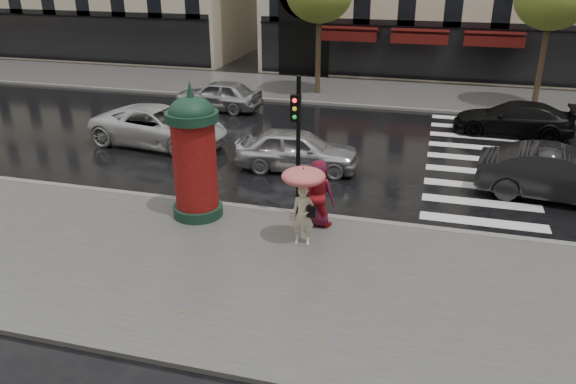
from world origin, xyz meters
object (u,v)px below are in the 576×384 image
(woman_umbrella, at_px, (303,193))
(car_black, at_px, (513,119))
(woman_red, at_px, (317,193))
(traffic_light, at_px, (297,135))
(car_silver, at_px, (297,150))
(car_white, at_px, (160,126))
(morris_column, at_px, (194,153))
(man_burgundy, at_px, (318,193))
(car_far_silver, at_px, (218,95))
(car_darkgrey, at_px, (560,175))

(woman_umbrella, relative_size, car_black, 0.45)
(woman_red, bearing_deg, traffic_light, -26.37)
(woman_umbrella, bearing_deg, car_silver, 105.75)
(car_black, bearing_deg, woman_red, -26.30)
(car_silver, distance_m, car_white, 6.14)
(morris_column, relative_size, car_black, 0.82)
(morris_column, distance_m, traffic_light, 2.93)
(man_burgundy, bearing_deg, woman_red, 14.13)
(traffic_light, relative_size, car_far_silver, 0.94)
(woman_umbrella, relative_size, car_silver, 0.49)
(car_white, height_order, car_black, car_white)
(car_silver, xyz_separation_m, car_black, (7.78, 6.41, -0.04))
(morris_column, xyz_separation_m, traffic_light, (2.81, 0.63, 0.58))
(car_white, bearing_deg, woman_red, -119.12)
(woman_umbrella, height_order, car_silver, woman_umbrella)
(woman_red, relative_size, man_burgundy, 0.99)
(woman_umbrella, distance_m, man_burgundy, 1.29)
(man_burgundy, height_order, car_white, man_burgundy)
(traffic_light, bearing_deg, car_silver, 104.12)
(car_white, distance_m, car_black, 14.71)
(car_black, bearing_deg, car_silver, -47.08)
(man_burgundy, bearing_deg, morris_column, 19.22)
(woman_red, bearing_deg, morris_column, 5.52)
(man_burgundy, xyz_separation_m, car_black, (6.08, 10.74, -0.37))
(woman_umbrella, xyz_separation_m, man_burgundy, (0.14, 1.20, -0.47))
(car_black, bearing_deg, traffic_light, -29.59)
(woman_umbrella, xyz_separation_m, car_darkgrey, (6.97, 5.14, -0.73))
(woman_umbrella, xyz_separation_m, woman_red, (0.09, 1.20, -0.48))
(car_silver, relative_size, car_darkgrey, 0.89)
(morris_column, bearing_deg, man_burgundy, 5.09)
(woman_umbrella, height_order, traffic_light, traffic_light)
(car_white, bearing_deg, morris_column, -137.48)
(woman_red, xyz_separation_m, morris_column, (-3.44, -0.31, 0.95))
(morris_column, bearing_deg, car_white, 125.41)
(woman_umbrella, height_order, man_burgundy, woman_umbrella)
(woman_red, height_order, traffic_light, traffic_light)
(car_silver, bearing_deg, woman_red, -163.82)
(woman_red, xyz_separation_m, car_black, (6.13, 10.74, -0.36))
(woman_red, distance_m, car_silver, 4.64)
(traffic_light, height_order, car_far_silver, traffic_light)
(man_burgundy, xyz_separation_m, car_far_silver, (-7.47, 11.29, -0.34))
(morris_column, bearing_deg, car_far_silver, 108.91)
(traffic_light, xyz_separation_m, car_white, (-7.01, 5.28, -1.82))
(man_burgundy, distance_m, car_silver, 4.66)
(car_white, relative_size, car_black, 1.15)
(traffic_light, xyz_separation_m, car_darkgrey, (7.52, 3.62, -1.78))
(woman_red, xyz_separation_m, car_far_silver, (-7.42, 11.29, -0.33))
(car_darkgrey, xyz_separation_m, car_white, (-14.53, 1.66, -0.04))
(car_black, bearing_deg, car_far_silver, -88.91)
(man_burgundy, distance_m, traffic_light, 1.70)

